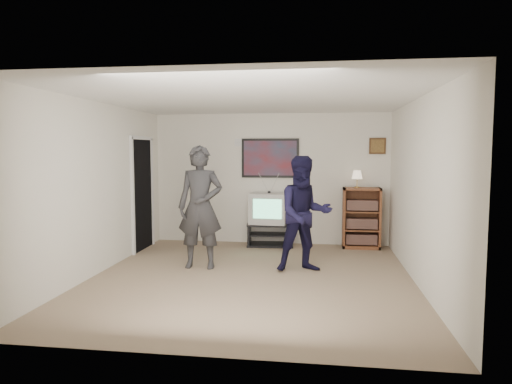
% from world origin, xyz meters
% --- Properties ---
extents(room_shell, '(4.51, 5.00, 2.51)m').
position_xyz_m(room_shell, '(0.00, 0.35, 1.25)').
color(room_shell, '#7D674F').
rests_on(room_shell, ground).
extents(media_stand, '(0.89, 0.53, 0.43)m').
position_xyz_m(media_stand, '(0.04, 2.23, 0.22)').
color(media_stand, black).
rests_on(media_stand, room_shell).
extents(crt_television, '(0.72, 0.62, 0.57)m').
position_xyz_m(crt_television, '(0.01, 2.23, 0.72)').
color(crt_television, '#B2B2AC').
rests_on(crt_television, media_stand).
extents(bookshelf, '(0.68, 0.39, 1.11)m').
position_xyz_m(bookshelf, '(1.72, 2.28, 0.56)').
color(bookshelf, brown).
rests_on(bookshelf, room_shell).
extents(table_lamp, '(0.20, 0.20, 0.31)m').
position_xyz_m(table_lamp, '(1.63, 2.29, 1.27)').
color(table_lamp, beige).
rests_on(table_lamp, bookshelf).
extents(person_tall, '(0.70, 0.48, 1.88)m').
position_xyz_m(person_tall, '(-0.85, 0.48, 0.94)').
color(person_tall, '#2B2B2D').
rests_on(person_tall, room_shell).
extents(person_short, '(0.99, 0.86, 1.72)m').
position_xyz_m(person_short, '(0.73, 0.49, 0.86)').
color(person_short, black).
rests_on(person_short, room_shell).
extents(controller_left, '(0.05, 0.12, 0.03)m').
position_xyz_m(controller_left, '(-0.84, 0.69, 1.20)').
color(controller_left, white).
rests_on(controller_left, person_tall).
extents(controller_right, '(0.07, 0.12, 0.03)m').
position_xyz_m(controller_right, '(0.77, 0.68, 1.05)').
color(controller_right, white).
rests_on(controller_right, person_short).
extents(poster, '(1.10, 0.03, 0.75)m').
position_xyz_m(poster, '(0.00, 2.48, 1.65)').
color(poster, black).
rests_on(poster, room_shell).
extents(air_vent, '(0.28, 0.02, 0.14)m').
position_xyz_m(air_vent, '(-0.55, 2.48, 1.95)').
color(air_vent, white).
rests_on(air_vent, room_shell).
extents(small_picture, '(0.30, 0.03, 0.30)m').
position_xyz_m(small_picture, '(2.00, 2.48, 1.88)').
color(small_picture, '#3D2313').
rests_on(small_picture, room_shell).
extents(doorway, '(0.03, 0.85, 2.00)m').
position_xyz_m(doorway, '(-2.23, 1.60, 1.00)').
color(doorway, black).
rests_on(doorway, room_shell).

